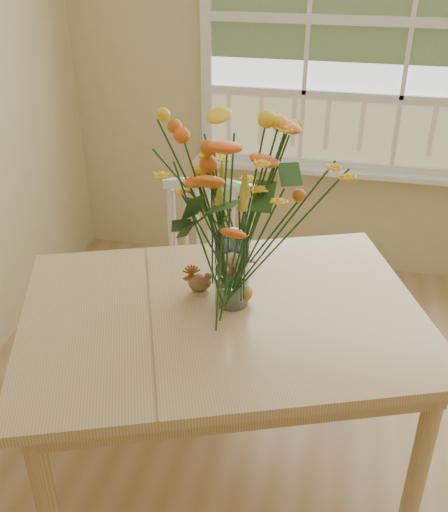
# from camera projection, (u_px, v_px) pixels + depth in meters

# --- Properties ---
(wall_back) EXTENTS (4.00, 0.02, 2.70)m
(wall_back) POSITION_uv_depth(u_px,v_px,m) (406.00, 59.00, 3.31)
(wall_back) COLOR #D4BD88
(wall_back) RESTS_ON floor
(window) EXTENTS (2.42, 0.12, 1.74)m
(window) POSITION_uv_depth(u_px,v_px,m) (412.00, 26.00, 3.19)
(window) COLOR silver
(window) RESTS_ON wall_back
(dining_table) EXTENTS (1.73, 1.49, 0.78)m
(dining_table) POSITION_uv_depth(u_px,v_px,m) (223.00, 331.00, 2.24)
(dining_table) COLOR tan
(dining_table) RESTS_ON floor
(windsor_chair) EXTENTS (0.45, 0.43, 0.94)m
(windsor_chair) POSITION_uv_depth(u_px,v_px,m) (206.00, 269.00, 2.95)
(windsor_chair) COLOR white
(windsor_chair) RESTS_ON floor
(flower_vase) EXTENTS (0.59, 0.59, 0.70)m
(flower_vase) POSITION_uv_depth(u_px,v_px,m) (233.00, 199.00, 2.03)
(flower_vase) COLOR white
(flower_vase) RESTS_ON dining_table
(pumpkin) EXTENTS (0.09, 0.09, 0.07)m
(pumpkin) POSITION_uv_depth(u_px,v_px,m) (240.00, 293.00, 2.23)
(pumpkin) COLOR #CF5218
(pumpkin) RESTS_ON dining_table
(turkey_figurine) EXTENTS (0.10, 0.09, 0.11)m
(turkey_figurine) POSITION_uv_depth(u_px,v_px,m) (200.00, 283.00, 2.28)
(turkey_figurine) COLOR #CCB78C
(turkey_figurine) RESTS_ON dining_table
(dark_gourd) EXTENTS (0.13, 0.12, 0.07)m
(dark_gourd) POSITION_uv_depth(u_px,v_px,m) (232.00, 262.00, 2.43)
(dark_gourd) COLOR #38160F
(dark_gourd) RESTS_ON dining_table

